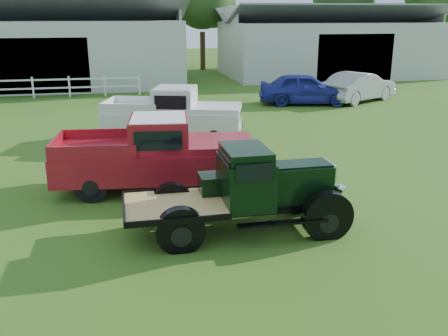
{
  "coord_description": "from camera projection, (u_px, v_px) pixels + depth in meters",
  "views": [
    {
      "loc": [
        -2.17,
        -10.12,
        4.65
      ],
      "look_at": [
        0.2,
        1.2,
        1.05
      ],
      "focal_mm": 40.0,
      "sensor_mm": 36.0,
      "label": 1
    }
  ],
  "objects": [
    {
      "name": "fence_rail",
      "position": [
        14.0,
        88.0,
        28.21
      ],
      "size": [
        14.2,
        0.16,
        1.2
      ],
      "primitive_type": null,
      "color": "white",
      "rests_on": "ground"
    },
    {
      "name": "red_pickup",
      "position": [
        156.0,
        153.0,
        13.55
      ],
      "size": [
        5.76,
        2.71,
        2.03
      ],
      "primitive_type": null,
      "rotation": [
        0.0,
        0.0,
        -0.1
      ],
      "color": "maroon",
      "rests_on": "ground"
    },
    {
      "name": "vintage_flatbed",
      "position": [
        241.0,
        190.0,
        10.88
      ],
      "size": [
        4.82,
        1.92,
        1.91
      ],
      "primitive_type": null,
      "rotation": [
        0.0,
        0.0,
        0.0
      ],
      "color": "black",
      "rests_on": "ground"
    },
    {
      "name": "shed_left",
      "position": [
        43.0,
        42.0,
        33.36
      ],
      "size": [
        18.8,
        10.2,
        5.6
      ],
      "primitive_type": null,
      "color": "#A29E8D",
      "rests_on": "ground"
    },
    {
      "name": "ground",
      "position": [
        226.0,
        228.0,
        11.27
      ],
      "size": [
        120.0,
        120.0,
        0.0
      ],
      "primitive_type": "plane",
      "color": "#426E22"
    },
    {
      "name": "misc_car_blue",
      "position": [
        305.0,
        89.0,
        26.4
      ],
      "size": [
        5.16,
        3.0,
        1.65
      ],
      "primitive_type": "imported",
      "rotation": [
        0.0,
        0.0,
        1.34
      ],
      "color": "navy",
      "rests_on": "ground"
    },
    {
      "name": "tree_e",
      "position": [
        434.0,
        12.0,
        44.86
      ],
      "size": [
        5.7,
        5.7,
        9.5
      ],
      "primitive_type": null,
      "color": "#153A0A",
      "rests_on": "ground"
    },
    {
      "name": "tree_c",
      "position": [
        202.0,
        15.0,
        41.75
      ],
      "size": [
        5.4,
        5.4,
        9.0
      ],
      "primitive_type": null,
      "color": "#153A0A",
      "rests_on": "ground"
    },
    {
      "name": "misc_car_grey",
      "position": [
        359.0,
        87.0,
        27.27
      ],
      "size": [
        5.06,
        3.88,
        1.6
      ],
      "primitive_type": "imported",
      "rotation": [
        0.0,
        0.0,
        2.09
      ],
      "color": "gray",
      "rests_on": "ground"
    },
    {
      "name": "shed_right",
      "position": [
        330.0,
        41.0,
        38.47
      ],
      "size": [
        16.8,
        9.2,
        5.2
      ],
      "primitive_type": null,
      "color": "#A29E8D",
      "rests_on": "ground"
    },
    {
      "name": "tree_d",
      "position": [
        342.0,
        9.0,
        45.08
      ],
      "size": [
        6.0,
        6.0,
        10.0
      ],
      "primitive_type": null,
      "color": "#153A0A",
      "rests_on": "ground"
    },
    {
      "name": "white_pickup",
      "position": [
        173.0,
        114.0,
        18.92
      ],
      "size": [
        5.73,
        3.55,
        1.97
      ],
      "primitive_type": null,
      "rotation": [
        0.0,
        0.0,
        -0.3
      ],
      "color": "silver",
      "rests_on": "ground"
    }
  ]
}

